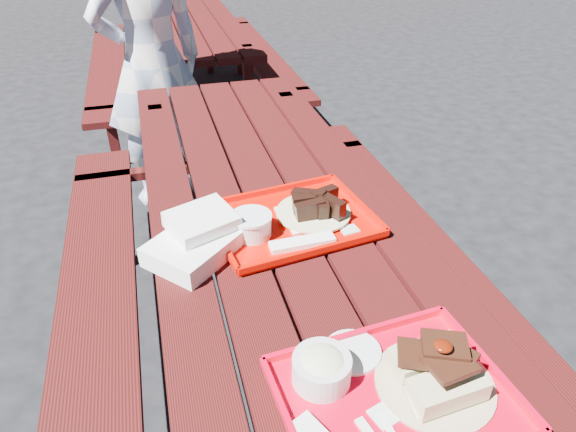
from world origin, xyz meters
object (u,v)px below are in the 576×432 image
object	(u,v)px
near_tray	(391,381)
person	(152,63)
picnic_table_near	(276,259)
far_tray	(290,219)
picnic_table_far	(184,41)

from	to	relation	value
near_tray	person	xyz separation A→B (m)	(-0.33, 2.17, 0.01)
picnic_table_near	near_tray	distance (m)	0.74
far_tray	person	size ratio (longest dim) A/B	0.31
picnic_table_near	far_tray	world-z (taller)	far_tray
picnic_table_far	person	size ratio (longest dim) A/B	1.51
picnic_table_far	near_tray	bearing A→B (deg)	-89.21
far_tray	person	distance (m)	1.59
near_tray	picnic_table_near	bearing A→B (deg)	93.92
picnic_table_near	near_tray	size ratio (longest dim) A/B	5.21
far_tray	person	bearing A→B (deg)	100.82
picnic_table_near	picnic_table_far	size ratio (longest dim) A/B	1.00
picnic_table_near	far_tray	size ratio (longest dim) A/B	4.89
picnic_table_near	far_tray	distance (m)	0.24
near_tray	person	size ratio (longest dim) A/B	0.29
picnic_table_near	person	distance (m)	1.51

